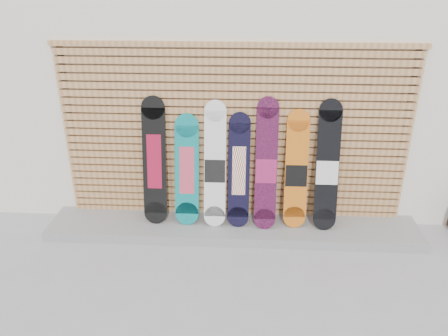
{
  "coord_description": "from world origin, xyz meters",
  "views": [
    {
      "loc": [
        -0.0,
        -4.02,
        2.99
      ],
      "look_at": [
        -0.27,
        0.75,
        0.85
      ],
      "focal_mm": 35.0,
      "sensor_mm": 36.0,
      "label": 1
    }
  ],
  "objects_px": {
    "snowboard_0": "(154,162)",
    "snowboard_5": "(296,171)",
    "snowboard_2": "(215,166)",
    "snowboard_6": "(327,167)",
    "snowboard_1": "(187,170)",
    "snowboard_3": "(239,171)",
    "snowboard_4": "(266,165)"
  },
  "relations": [
    {
      "from": "snowboard_0",
      "to": "snowboard_5",
      "type": "height_order",
      "value": "snowboard_0"
    },
    {
      "from": "snowboard_2",
      "to": "snowboard_6",
      "type": "distance_m",
      "value": 1.34
    },
    {
      "from": "snowboard_2",
      "to": "snowboard_1",
      "type": "bearing_deg",
      "value": 178.35
    },
    {
      "from": "snowboard_0",
      "to": "snowboard_1",
      "type": "xyz_separation_m",
      "value": [
        0.39,
        -0.0,
        -0.1
      ]
    },
    {
      "from": "snowboard_2",
      "to": "snowboard_5",
      "type": "height_order",
      "value": "snowboard_2"
    },
    {
      "from": "snowboard_3",
      "to": "snowboard_5",
      "type": "relative_size",
      "value": 0.97
    },
    {
      "from": "snowboard_4",
      "to": "snowboard_6",
      "type": "relative_size",
      "value": 1.01
    },
    {
      "from": "snowboard_1",
      "to": "snowboard_2",
      "type": "height_order",
      "value": "snowboard_2"
    },
    {
      "from": "snowboard_2",
      "to": "snowboard_3",
      "type": "height_order",
      "value": "snowboard_2"
    },
    {
      "from": "snowboard_4",
      "to": "snowboard_5",
      "type": "height_order",
      "value": "snowboard_4"
    },
    {
      "from": "snowboard_3",
      "to": "snowboard_0",
      "type": "bearing_deg",
      "value": 179.33
    },
    {
      "from": "snowboard_2",
      "to": "snowboard_4",
      "type": "bearing_deg",
      "value": -1.49
    },
    {
      "from": "snowboard_2",
      "to": "snowboard_5",
      "type": "xyz_separation_m",
      "value": [
        0.98,
        0.01,
        -0.05
      ]
    },
    {
      "from": "snowboard_4",
      "to": "snowboard_6",
      "type": "xyz_separation_m",
      "value": [
        0.72,
        0.01,
        -0.01
      ]
    },
    {
      "from": "snowboard_6",
      "to": "snowboard_5",
      "type": "bearing_deg",
      "value": 176.91
    },
    {
      "from": "snowboard_3",
      "to": "snowboard_6",
      "type": "distance_m",
      "value": 1.05
    },
    {
      "from": "snowboard_1",
      "to": "snowboard_3",
      "type": "distance_m",
      "value": 0.63
    },
    {
      "from": "snowboard_0",
      "to": "snowboard_1",
      "type": "height_order",
      "value": "snowboard_0"
    },
    {
      "from": "snowboard_1",
      "to": "snowboard_2",
      "type": "bearing_deg",
      "value": -1.65
    },
    {
      "from": "snowboard_0",
      "to": "snowboard_1",
      "type": "bearing_deg",
      "value": -0.51
    },
    {
      "from": "snowboard_1",
      "to": "snowboard_4",
      "type": "relative_size",
      "value": 0.86
    },
    {
      "from": "snowboard_1",
      "to": "snowboard_4",
      "type": "height_order",
      "value": "snowboard_4"
    },
    {
      "from": "snowboard_2",
      "to": "snowboard_4",
      "type": "xyz_separation_m",
      "value": [
        0.62,
        -0.02,
        0.02
      ]
    },
    {
      "from": "snowboard_0",
      "to": "snowboard_3",
      "type": "relative_size",
      "value": 1.13
    },
    {
      "from": "snowboard_1",
      "to": "snowboard_2",
      "type": "xyz_separation_m",
      "value": [
        0.34,
        -0.01,
        0.07
      ]
    },
    {
      "from": "snowboard_2",
      "to": "snowboard_6",
      "type": "bearing_deg",
      "value": -0.33
    },
    {
      "from": "snowboard_0",
      "to": "snowboard_4",
      "type": "distance_m",
      "value": 1.35
    },
    {
      "from": "snowboard_2",
      "to": "snowboard_6",
      "type": "height_order",
      "value": "snowboard_6"
    },
    {
      "from": "snowboard_3",
      "to": "snowboard_4",
      "type": "xyz_separation_m",
      "value": [
        0.33,
        -0.02,
        0.09
      ]
    },
    {
      "from": "snowboard_2",
      "to": "snowboard_0",
      "type": "bearing_deg",
      "value": 178.96
    },
    {
      "from": "snowboard_3",
      "to": "snowboard_2",
      "type": "bearing_deg",
      "value": -179.71
    },
    {
      "from": "snowboard_1",
      "to": "snowboard_3",
      "type": "xyz_separation_m",
      "value": [
        0.63,
        -0.01,
        0.01
      ]
    }
  ]
}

